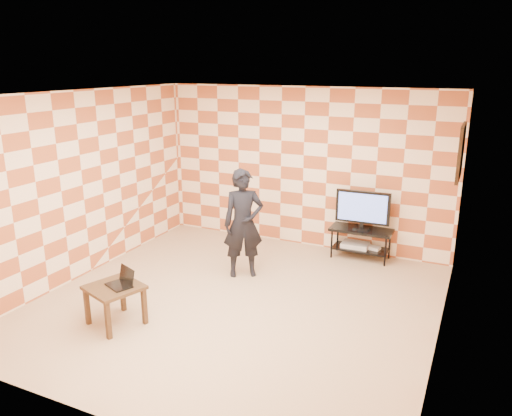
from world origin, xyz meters
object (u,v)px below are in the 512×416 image
(tv_stand, at_px, (361,237))
(person, at_px, (243,224))
(tv, at_px, (363,208))
(side_table, at_px, (115,293))

(tv_stand, bearing_deg, person, -135.66)
(person, bearing_deg, tv, 10.93)
(tv_stand, height_order, person, person)
(tv, bearing_deg, person, -135.72)
(tv, distance_m, side_table, 4.02)
(side_table, bearing_deg, tv_stand, 57.15)
(side_table, distance_m, person, 2.15)
(tv, distance_m, person, 1.99)
(side_table, relative_size, person, 0.46)
(tv, relative_size, side_table, 1.15)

